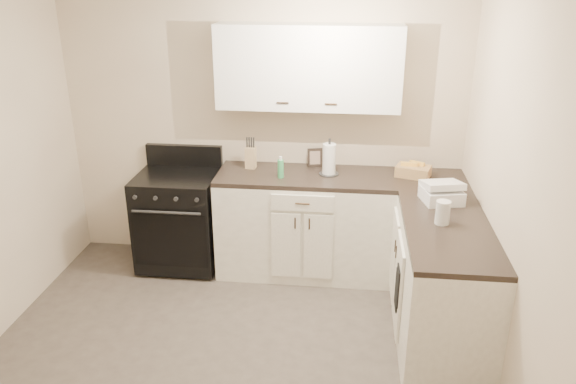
# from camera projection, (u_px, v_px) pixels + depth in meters

# --- Properties ---
(floor) EXTENTS (3.60, 3.60, 0.00)m
(floor) POSITION_uv_depth(u_px,v_px,m) (226.00, 373.00, 3.89)
(floor) COLOR #473F38
(floor) RESTS_ON ground
(wall_back) EXTENTS (3.60, 0.00, 3.60)m
(wall_back) POSITION_uv_depth(u_px,v_px,m) (262.00, 129.00, 5.09)
(wall_back) COLOR beige
(wall_back) RESTS_ON ground
(wall_right) EXTENTS (0.00, 3.60, 3.60)m
(wall_right) POSITION_uv_depth(u_px,v_px,m) (522.00, 222.00, 3.24)
(wall_right) COLOR beige
(wall_right) RESTS_ON ground
(base_cabinets_back) EXTENTS (1.55, 0.60, 0.90)m
(base_cabinets_back) POSITION_uv_depth(u_px,v_px,m) (305.00, 225.00, 5.06)
(base_cabinets_back) COLOR white
(base_cabinets_back) RESTS_ON floor
(base_cabinets_right) EXTENTS (0.60, 1.90, 0.90)m
(base_cabinets_right) POSITION_uv_depth(u_px,v_px,m) (436.00, 268.00, 4.35)
(base_cabinets_right) COLOR white
(base_cabinets_right) RESTS_ON floor
(countertop_back) EXTENTS (1.55, 0.60, 0.04)m
(countertop_back) POSITION_uv_depth(u_px,v_px,m) (306.00, 177.00, 4.89)
(countertop_back) COLOR black
(countertop_back) RESTS_ON base_cabinets_back
(countertop_right) EXTENTS (0.60, 1.90, 0.04)m
(countertop_right) POSITION_uv_depth(u_px,v_px,m) (442.00, 212.00, 4.18)
(countertop_right) COLOR black
(countertop_right) RESTS_ON base_cabinets_right
(upper_cabinets) EXTENTS (1.55, 0.30, 0.70)m
(upper_cabinets) POSITION_uv_depth(u_px,v_px,m) (308.00, 67.00, 4.68)
(upper_cabinets) COLOR white
(upper_cabinets) RESTS_ON wall_back
(stove) EXTENTS (0.71, 0.61, 0.86)m
(stove) POSITION_uv_depth(u_px,v_px,m) (179.00, 220.00, 5.16)
(stove) COLOR black
(stove) RESTS_ON floor
(knife_block) EXTENTS (0.10, 0.09, 0.19)m
(knife_block) POSITION_uv_depth(u_px,v_px,m) (251.00, 158.00, 5.00)
(knife_block) COLOR #D6BA83
(knife_block) RESTS_ON countertop_back
(paper_towel) EXTENTS (0.13, 0.13, 0.27)m
(paper_towel) POSITION_uv_depth(u_px,v_px,m) (329.00, 159.00, 4.83)
(paper_towel) COLOR white
(paper_towel) RESTS_ON countertop_back
(soap_bottle) EXTENTS (0.07, 0.07, 0.16)m
(soap_bottle) POSITION_uv_depth(u_px,v_px,m) (281.00, 169.00, 4.78)
(soap_bottle) COLOR #3DA05C
(soap_bottle) RESTS_ON countertop_back
(picture_frame) EXTENTS (0.14, 0.07, 0.17)m
(picture_frame) POSITION_uv_depth(u_px,v_px,m) (315.00, 157.00, 5.05)
(picture_frame) COLOR black
(picture_frame) RESTS_ON countertop_back
(wicker_basket) EXTENTS (0.33, 0.27, 0.09)m
(wicker_basket) POSITION_uv_depth(u_px,v_px,m) (413.00, 171.00, 4.82)
(wicker_basket) COLOR tan
(wicker_basket) RESTS_ON countertop_right
(countertop_grill) EXTENTS (0.33, 0.32, 0.10)m
(countertop_grill) POSITION_uv_depth(u_px,v_px,m) (441.00, 195.00, 4.30)
(countertop_grill) COLOR white
(countertop_grill) RESTS_ON countertop_right
(glass_jar) EXTENTS (0.12, 0.12, 0.17)m
(glass_jar) POSITION_uv_depth(u_px,v_px,m) (443.00, 212.00, 3.92)
(glass_jar) COLOR silver
(glass_jar) RESTS_ON countertop_right
(oven_mitt_near) EXTENTS (0.02, 0.16, 0.28)m
(oven_mitt_near) POSITION_uv_depth(u_px,v_px,m) (398.00, 285.00, 3.99)
(oven_mitt_near) COLOR black
(oven_mitt_near) RESTS_ON base_cabinets_right
(oven_mitt_far) EXTENTS (0.02, 0.16, 0.28)m
(oven_mitt_far) POSITION_uv_depth(u_px,v_px,m) (397.00, 290.00, 4.05)
(oven_mitt_far) COLOR black
(oven_mitt_far) RESTS_ON base_cabinets_right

